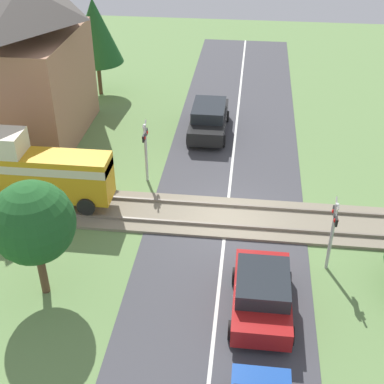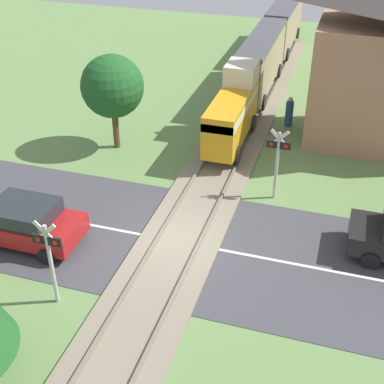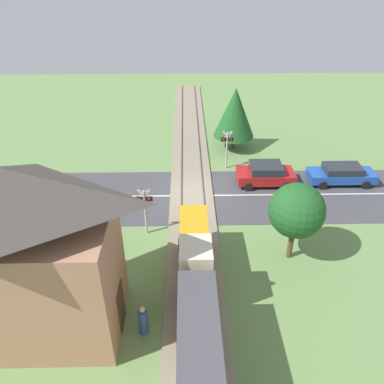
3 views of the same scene
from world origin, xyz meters
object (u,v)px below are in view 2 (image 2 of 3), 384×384
object	(u,v)px
train	(266,53)
car_near_crossing	(25,222)
pedestrian_by_station	(289,113)
crossing_signal_east_approach	(278,155)
crossing_signal_west_approach	(49,252)

from	to	relation	value
train	car_near_crossing	distance (m)	17.61
train	pedestrian_by_station	distance (m)	5.56
train	car_near_crossing	world-z (taller)	train
train	car_near_crossing	size ratio (longest dim) A/B	5.46
crossing_signal_east_approach	pedestrian_by_station	xyz separation A→B (m)	(-0.44, 6.63, -1.19)
crossing_signal_east_approach	pedestrian_by_station	bearing A→B (deg)	93.79
train	pedestrian_by_station	size ratio (longest dim) A/B	13.95
crossing_signal_west_approach	train	bearing A→B (deg)	82.27
car_near_crossing	crossing_signal_east_approach	xyz separation A→B (m)	(7.64, 5.23, 1.09)
crossing_signal_east_approach	pedestrian_by_station	distance (m)	6.75
crossing_signal_west_approach	pedestrian_by_station	distance (m)	15.04
car_near_crossing	crossing_signal_west_approach	bearing A→B (deg)	-44.07
train	crossing_signal_east_approach	size ratio (longest dim) A/B	7.20
crossing_signal_east_approach	train	bearing A→B (deg)	102.65
crossing_signal_east_approach	crossing_signal_west_approach	bearing A→B (deg)	-124.49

